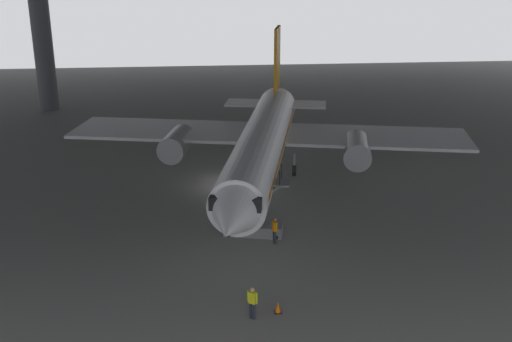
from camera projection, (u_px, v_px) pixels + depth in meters
ground_plane at (235, 185)px, 46.70m from camera, size 110.00×110.00×0.00m
airplane_main at (263, 142)px, 46.15m from camera, size 32.32×32.94×10.54m
boarding_stairs at (255, 223)px, 38.26m from camera, size 4.21×2.25×4.46m
crew_worker_near_nose at (252, 301)px, 29.10m from camera, size 0.47×0.38×1.69m
crew_worker_by_stairs at (275, 229)px, 36.85m from camera, size 0.30×0.54×1.68m
traffic_cone_orange at (278, 307)px, 29.83m from camera, size 0.36×0.36×0.60m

